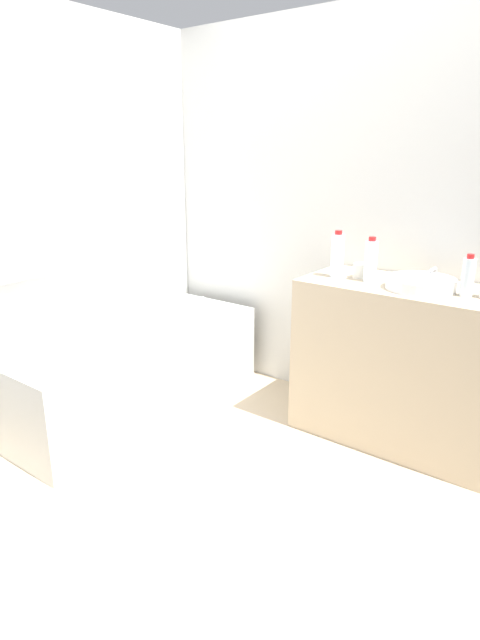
{
  "coord_description": "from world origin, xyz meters",
  "views": [
    {
      "loc": [
        -1.61,
        -1.35,
        1.57
      ],
      "look_at": [
        0.44,
        0.2,
        0.74
      ],
      "focal_mm": 29.53,
      "sensor_mm": 36.0,
      "label": 1
    }
  ],
  "objects_px": {
    "bathtub": "(132,365)",
    "drinking_glass_0": "(360,271)",
    "water_bottle_1": "(337,255)",
    "water_bottle_3": "(371,261)",
    "sink_basin": "(421,284)",
    "water_bottle_2": "(468,277)",
    "sink_faucet": "(434,275)"
  },
  "relations": [
    {
      "from": "bathtub",
      "to": "water_bottle_1",
      "type": "bearing_deg",
      "value": -61.38
    },
    {
      "from": "water_bottle_2",
      "to": "sink_basin",
      "type": "bearing_deg",
      "value": 88.76
    },
    {
      "from": "bathtub",
      "to": "sink_basin",
      "type": "height_order",
      "value": "bathtub"
    },
    {
      "from": "water_bottle_1",
      "to": "drinking_glass_0",
      "type": "distance_m",
      "value": 0.15
    },
    {
      "from": "bathtub",
      "to": "water_bottle_3",
      "type": "distance_m",
      "value": 1.59
    },
    {
      "from": "sink_basin",
      "to": "water_bottle_1",
      "type": "xyz_separation_m",
      "value": [
        -0.02,
        0.47,
        0.09
      ]
    },
    {
      "from": "water_bottle_3",
      "to": "drinking_glass_0",
      "type": "distance_m",
      "value": 0.12
    },
    {
      "from": "water_bottle_1",
      "to": "water_bottle_3",
      "type": "relative_size",
      "value": 1.08
    },
    {
      "from": "bathtub",
      "to": "water_bottle_2",
      "type": "relative_size",
      "value": 8.02
    },
    {
      "from": "sink_faucet",
      "to": "drinking_glass_0",
      "type": "relative_size",
      "value": 1.89
    },
    {
      "from": "drinking_glass_0",
      "to": "bathtub",
      "type": "bearing_deg",
      "value": 118.72
    },
    {
      "from": "sink_basin",
      "to": "drinking_glass_0",
      "type": "xyz_separation_m",
      "value": [
        0.05,
        0.36,
        0.01
      ]
    },
    {
      "from": "water_bottle_3",
      "to": "bathtub",
      "type": "bearing_deg",
      "value": 115.36
    },
    {
      "from": "sink_faucet",
      "to": "drinking_glass_0",
      "type": "height_order",
      "value": "same"
    },
    {
      "from": "bathtub",
      "to": "drinking_glass_0",
      "type": "bearing_deg",
      "value": -61.28
    },
    {
      "from": "sink_basin",
      "to": "drinking_glass_0",
      "type": "height_order",
      "value": "drinking_glass_0"
    },
    {
      "from": "drinking_glass_0",
      "to": "water_bottle_2",
      "type": "bearing_deg",
      "value": -95.05
    },
    {
      "from": "sink_faucet",
      "to": "water_bottle_2",
      "type": "relative_size",
      "value": 0.73
    },
    {
      "from": "bathtub",
      "to": "sink_basin",
      "type": "relative_size",
      "value": 4.78
    },
    {
      "from": "water_bottle_2",
      "to": "water_bottle_3",
      "type": "xyz_separation_m",
      "value": [
        0.0,
        0.5,
        0.02
      ]
    },
    {
      "from": "sink_faucet",
      "to": "water_bottle_1",
      "type": "relative_size",
      "value": 0.58
    },
    {
      "from": "water_bottle_1",
      "to": "water_bottle_3",
      "type": "xyz_separation_m",
      "value": [
        0.01,
        -0.19,
        -0.01
      ]
    },
    {
      "from": "water_bottle_1",
      "to": "water_bottle_2",
      "type": "height_order",
      "value": "water_bottle_1"
    },
    {
      "from": "sink_basin",
      "to": "water_bottle_3",
      "type": "height_order",
      "value": "water_bottle_3"
    },
    {
      "from": "bathtub",
      "to": "sink_basin",
      "type": "distance_m",
      "value": 1.78
    },
    {
      "from": "bathtub",
      "to": "water_bottle_2",
      "type": "height_order",
      "value": "bathtub"
    },
    {
      "from": "bathtub",
      "to": "drinking_glass_0",
      "type": "xyz_separation_m",
      "value": [
        0.65,
        -1.19,
        0.65
      ]
    },
    {
      "from": "water_bottle_2",
      "to": "drinking_glass_0",
      "type": "bearing_deg",
      "value": 84.95
    },
    {
      "from": "drinking_glass_0",
      "to": "sink_basin",
      "type": "bearing_deg",
      "value": -97.39
    },
    {
      "from": "bathtub",
      "to": "sink_faucet",
      "type": "relative_size",
      "value": 10.94
    },
    {
      "from": "sink_basin",
      "to": "water_bottle_1",
      "type": "bearing_deg",
      "value": 92.11
    },
    {
      "from": "bathtub",
      "to": "drinking_glass_0",
      "type": "relative_size",
      "value": 20.67
    }
  ]
}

